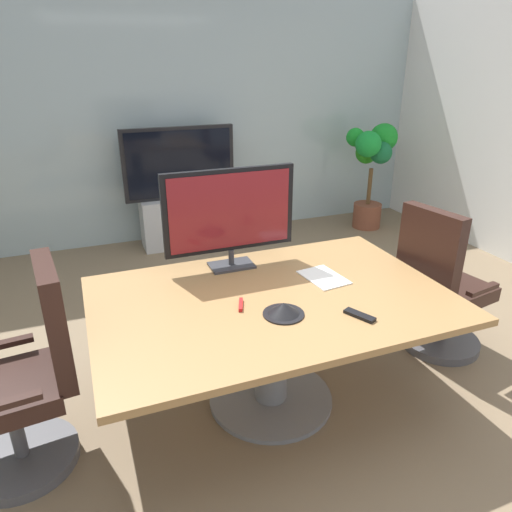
# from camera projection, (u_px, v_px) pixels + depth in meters

# --- Properties ---
(ground_plane) EXTENTS (7.33, 7.33, 0.00)m
(ground_plane) POSITION_uv_depth(u_px,v_px,m) (287.00, 395.00, 2.98)
(ground_plane) COLOR #7A664C
(wall_back_glass_partition) EXTENTS (6.17, 0.10, 2.67)m
(wall_back_glass_partition) POSITION_uv_depth(u_px,v_px,m) (169.00, 120.00, 5.17)
(wall_back_glass_partition) COLOR #9EB2B7
(wall_back_glass_partition) RESTS_ON ground
(conference_table) EXTENTS (1.99, 1.31, 0.73)m
(conference_table) POSITION_uv_depth(u_px,v_px,m) (272.00, 322.00, 2.73)
(conference_table) COLOR olive
(conference_table) RESTS_ON ground
(office_chair_left) EXTENTS (0.62, 0.60, 1.09)m
(office_chair_left) POSITION_uv_depth(u_px,v_px,m) (28.00, 387.00, 2.35)
(office_chair_left) COLOR #4C4C51
(office_chair_left) RESTS_ON ground
(office_chair_right) EXTENTS (0.63, 0.61, 1.09)m
(office_chair_right) POSITION_uv_depth(u_px,v_px,m) (439.00, 293.00, 3.28)
(office_chair_right) COLOR #4C4C51
(office_chair_right) RESTS_ON ground
(tv_monitor) EXTENTS (0.84, 0.18, 0.64)m
(tv_monitor) POSITION_uv_depth(u_px,v_px,m) (230.00, 213.00, 2.91)
(tv_monitor) COLOR #333338
(tv_monitor) RESTS_ON conference_table
(wall_display_unit) EXTENTS (1.20, 0.36, 1.31)m
(wall_display_unit) POSITION_uv_depth(u_px,v_px,m) (182.00, 207.00, 5.22)
(wall_display_unit) COLOR #B7BABC
(wall_display_unit) RESTS_ON ground
(potted_plant) EXTENTS (0.61, 0.56, 1.26)m
(potted_plant) POSITION_uv_depth(u_px,v_px,m) (372.00, 163.00, 5.61)
(potted_plant) COLOR brown
(potted_plant) RESTS_ON ground
(conference_phone) EXTENTS (0.22, 0.22, 0.07)m
(conference_phone) POSITION_uv_depth(u_px,v_px,m) (284.00, 309.00, 2.46)
(conference_phone) COLOR black
(conference_phone) RESTS_ON conference_table
(remote_control) EXTENTS (0.12, 0.18, 0.02)m
(remote_control) POSITION_uv_depth(u_px,v_px,m) (360.00, 315.00, 2.45)
(remote_control) COLOR black
(remote_control) RESTS_ON conference_table
(whiteboard_marker) EXTENTS (0.07, 0.13, 0.02)m
(whiteboard_marker) POSITION_uv_depth(u_px,v_px,m) (241.00, 305.00, 2.55)
(whiteboard_marker) COLOR red
(whiteboard_marker) RESTS_ON conference_table
(paper_notepad) EXTENTS (0.24, 0.32, 0.01)m
(paper_notepad) POSITION_uv_depth(u_px,v_px,m) (324.00, 277.00, 2.88)
(paper_notepad) COLOR white
(paper_notepad) RESTS_ON conference_table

